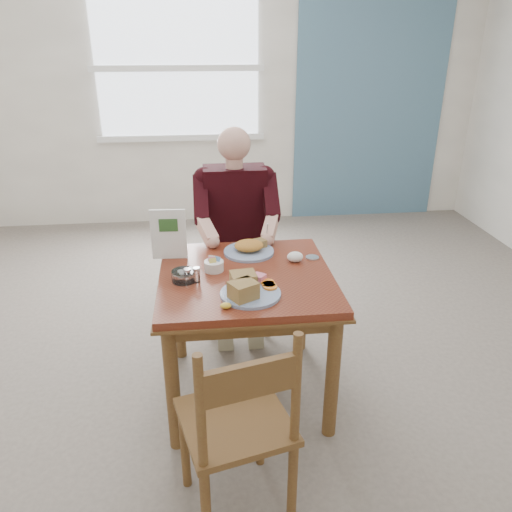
{
  "coord_description": "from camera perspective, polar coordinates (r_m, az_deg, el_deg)",
  "views": [
    {
      "loc": [
        -0.2,
        -2.34,
        1.89
      ],
      "look_at": [
        0.05,
        0.0,
        0.85
      ],
      "focal_mm": 35.0,
      "sensor_mm": 36.0,
      "label": 1
    }
  ],
  "objects": [
    {
      "name": "table",
      "position": [
        2.66,
        -1.15,
        -4.23
      ],
      "size": [
        0.92,
        0.92,
        0.75
      ],
      "color": "maroon",
      "rests_on": "ground"
    },
    {
      "name": "lemon_wedge",
      "position": [
        2.29,
        -3.48,
        -5.68
      ],
      "size": [
        0.06,
        0.05,
        0.03
      ],
      "primitive_type": "ellipsoid",
      "rotation": [
        0.0,
        0.0,
        -0.23
      ],
      "color": "yellow",
      "rests_on": "table"
    },
    {
      "name": "window",
      "position": [
        5.32,
        -8.96,
        20.45
      ],
      "size": [
        1.72,
        0.04,
        1.42
      ],
      "color": "white",
      "rests_on": "wall_back"
    },
    {
      "name": "chair_far",
      "position": [
        3.45,
        -2.34,
        -0.37
      ],
      "size": [
        0.42,
        0.42,
        0.95
      ],
      "color": "brown",
      "rests_on": "ground"
    },
    {
      "name": "chair_near",
      "position": [
        2.08,
        -1.99,
        -18.89
      ],
      "size": [
        0.51,
        0.51,
        0.95
      ],
      "color": "brown",
      "rests_on": "ground"
    },
    {
      "name": "diner",
      "position": [
        3.24,
        -2.32,
        4.35
      ],
      "size": [
        0.53,
        0.56,
        1.39
      ],
      "color": "#9B9474",
      "rests_on": "chair_far"
    },
    {
      "name": "metal_dish",
      "position": [
        2.81,
        6.45,
        -0.18
      ],
      "size": [
        0.09,
        0.09,
        0.01
      ],
      "primitive_type": "cylinder",
      "rotation": [
        0.0,
        0.0,
        -0.3
      ],
      "color": "silver",
      "rests_on": "table"
    },
    {
      "name": "napkin",
      "position": [
        2.75,
        4.49,
        -0.09
      ],
      "size": [
        0.09,
        0.08,
        0.06
      ],
      "primitive_type": "ellipsoid",
      "rotation": [
        0.0,
        0.0,
        0.08
      ],
      "color": "white",
      "rests_on": "table"
    },
    {
      "name": "caddy",
      "position": [
        2.65,
        -4.84,
        -1.11
      ],
      "size": [
        0.13,
        0.13,
        0.08
      ],
      "color": "white",
      "rests_on": "table"
    },
    {
      "name": "near_plate",
      "position": [
        2.39,
        -0.98,
        -3.73
      ],
      "size": [
        0.38,
        0.38,
        0.1
      ],
      "color": "white",
      "rests_on": "table"
    },
    {
      "name": "far_plate",
      "position": [
        2.86,
        -0.73,
        0.92
      ],
      "size": [
        0.38,
        0.38,
        0.08
      ],
      "color": "white",
      "rests_on": "table"
    },
    {
      "name": "shakers",
      "position": [
        2.53,
        -7.33,
        -2.21
      ],
      "size": [
        0.09,
        0.05,
        0.08
      ],
      "color": "white",
      "rests_on": "table"
    },
    {
      "name": "menu",
      "position": [
        2.78,
        -9.96,
        2.49
      ],
      "size": [
        0.19,
        0.03,
        0.29
      ],
      "color": "white",
      "rests_on": "table"
    },
    {
      "name": "creamer",
      "position": [
        2.55,
        -8.27,
        -2.25
      ],
      "size": [
        0.16,
        0.16,
        0.06
      ],
      "color": "white",
      "rests_on": "table"
    },
    {
      "name": "wall_back",
      "position": [
        5.37,
        -4.31,
        18.54
      ],
      "size": [
        5.5,
        0.0,
        5.5
      ],
      "primitive_type": "plane",
      "rotation": [
        1.57,
        0.0,
        0.0
      ],
      "color": "white",
      "rests_on": "ground"
    },
    {
      "name": "accent_panel",
      "position": [
        5.64,
        13.06,
        18.28
      ],
      "size": [
        1.6,
        0.02,
        2.8
      ],
      "primitive_type": "cube",
      "color": "slate",
      "rests_on": "ground"
    },
    {
      "name": "floor",
      "position": [
        3.02,
        -1.05,
        -14.99
      ],
      "size": [
        6.0,
        6.0,
        0.0
      ],
      "primitive_type": "plane",
      "color": "#61564E",
      "rests_on": "ground"
    }
  ]
}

